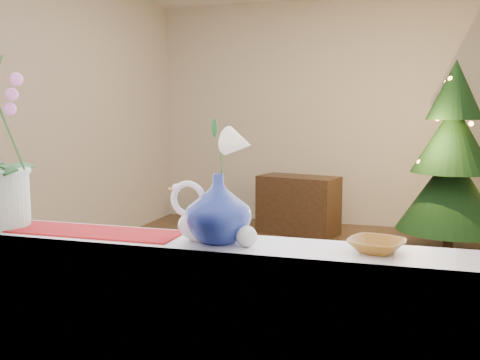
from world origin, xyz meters
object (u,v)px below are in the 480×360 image
object	(u,v)px
xmas_tree	(452,157)
amber_dish	(377,247)
paperweight	(246,236)
blue_vase	(218,203)
side_table	(298,205)
swan	(201,213)

from	to	relation	value
xmas_tree	amber_dish	bearing A→B (deg)	-98.10
amber_dish	paperweight	bearing A→B (deg)	-172.83
blue_vase	paperweight	size ratio (longest dim) A/B	3.79
paperweight	amber_dish	world-z (taller)	paperweight
paperweight	side_table	distance (m)	4.32
paperweight	amber_dish	xyz separation A→B (m)	(0.41, 0.05, -0.02)
blue_vase	xmas_tree	xyz separation A→B (m)	(1.06, 3.83, -0.12)
paperweight	xmas_tree	distance (m)	3.99
side_table	swan	bearing A→B (deg)	-69.25
blue_vase	paperweight	xyz separation A→B (m)	(0.11, -0.04, -0.10)
amber_dish	xmas_tree	distance (m)	3.86
swan	xmas_tree	bearing A→B (deg)	95.44
amber_dish	xmas_tree	world-z (taller)	xmas_tree
paperweight	swan	bearing A→B (deg)	168.34
swan	paperweight	size ratio (longest dim) A/B	3.23
swan	blue_vase	world-z (taller)	blue_vase
swan	amber_dish	world-z (taller)	swan
amber_dish	swan	bearing A→B (deg)	-178.35
swan	amber_dish	size ratio (longest dim) A/B	1.56
blue_vase	side_table	distance (m)	4.29
xmas_tree	side_table	distance (m)	1.71
swan	paperweight	world-z (taller)	swan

